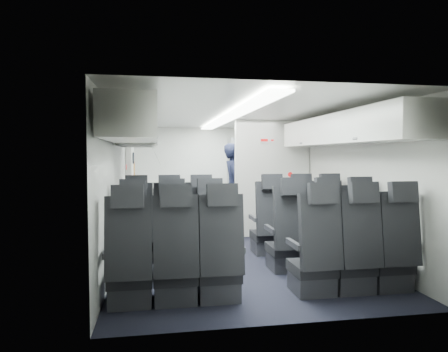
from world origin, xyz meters
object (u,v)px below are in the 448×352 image
object	(u,v)px
seat_row_rear	(268,260)
flight_attendant	(233,186)
galley_unit	(247,179)
seat_row_mid	(248,242)
carry_on_bag	(141,137)
seat_row_front	(235,229)
boarding_door	(130,184)

from	to	relation	value
seat_row_rear	flight_attendant	size ratio (longest dim) A/B	1.90
galley_unit	flight_attendant	bearing A→B (deg)	-116.69
seat_row_mid	carry_on_bag	bearing A→B (deg)	132.51
seat_row_front	carry_on_bag	size ratio (longest dim) A/B	7.89
boarding_door	seat_row_mid	bearing A→B (deg)	-61.23
seat_row_front	galley_unit	distance (m)	3.43
carry_on_bag	galley_unit	bearing A→B (deg)	30.57
seat_row_front	boarding_door	size ratio (longest dim) A/B	1.79
carry_on_bag	seat_row_front	bearing A→B (deg)	-41.78
seat_row_mid	boarding_door	distance (m)	3.45
seat_row_front	boarding_door	world-z (taller)	boarding_door
seat_row_front	seat_row_rear	distance (m)	1.80
seat_row_mid	carry_on_bag	world-z (taller)	carry_on_bag
seat_row_front	seat_row_rear	world-z (taller)	same
seat_row_mid	galley_unit	bearing A→B (deg)	77.12
seat_row_mid	seat_row_rear	world-z (taller)	same
seat_row_mid	galley_unit	size ratio (longest dim) A/B	1.75
carry_on_bag	seat_row_rear	bearing A→B (deg)	-78.37
seat_row_mid	seat_row_rear	xyz separation A→B (m)	(0.00, -0.90, 0.00)
seat_row_rear	carry_on_bag	world-z (taller)	carry_on_bag
seat_row_rear	flight_attendant	bearing A→B (deg)	84.14
seat_row_front	boarding_door	bearing A→B (deg)	128.16
seat_row_mid	galley_unit	distance (m)	4.30
galley_unit	boarding_door	distance (m)	2.84
flight_attendant	carry_on_bag	xyz separation A→B (m)	(-1.78, -1.58, 0.91)
galley_unit	seat_row_rear	bearing A→B (deg)	-100.65
seat_row_front	carry_on_bag	bearing A→B (deg)	156.41
galley_unit	boarding_door	bearing A→B (deg)	-155.72
seat_row_rear	galley_unit	size ratio (longest dim) A/B	1.75
galley_unit	flight_attendant	xyz separation A→B (m)	(-0.54, -1.08, -0.08)
seat_row_front	boarding_door	distance (m)	2.71
galley_unit	carry_on_bag	distance (m)	3.63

